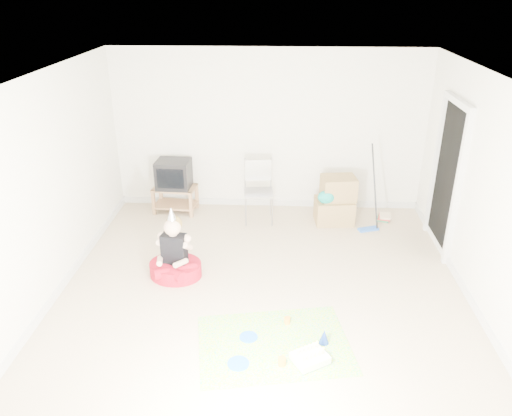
{
  "coord_description": "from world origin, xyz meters",
  "views": [
    {
      "loc": [
        0.18,
        -5.28,
        3.51
      ],
      "look_at": [
        -0.1,
        0.4,
        0.9
      ],
      "focal_mm": 35.0,
      "sensor_mm": 36.0,
      "label": 1
    }
  ],
  "objects_px": {
    "cardboard_boxes": "(335,201)",
    "folding_chair": "(259,193)",
    "seated_woman": "(175,261)",
    "birthday_cake": "(310,359)",
    "tv_stand": "(175,197)",
    "crt_tv": "(174,174)"
  },
  "relations": [
    {
      "from": "folding_chair",
      "to": "seated_woman",
      "type": "relative_size",
      "value": 1.02
    },
    {
      "from": "folding_chair",
      "to": "seated_woman",
      "type": "height_order",
      "value": "folding_chair"
    },
    {
      "from": "cardboard_boxes",
      "to": "seated_woman",
      "type": "distance_m",
      "value": 2.79
    },
    {
      "from": "seated_woman",
      "to": "tv_stand",
      "type": "bearing_deg",
      "value": 101.04
    },
    {
      "from": "birthday_cake",
      "to": "tv_stand",
      "type": "bearing_deg",
      "value": 120.21
    },
    {
      "from": "crt_tv",
      "to": "seated_woman",
      "type": "xyz_separation_m",
      "value": [
        0.39,
        -1.97,
        -0.44
      ]
    },
    {
      "from": "crt_tv",
      "to": "birthday_cake",
      "type": "bearing_deg",
      "value": -56.89
    },
    {
      "from": "seated_woman",
      "to": "birthday_cake",
      "type": "bearing_deg",
      "value": -42.87
    },
    {
      "from": "crt_tv",
      "to": "seated_woman",
      "type": "distance_m",
      "value": 2.06
    },
    {
      "from": "tv_stand",
      "to": "folding_chair",
      "type": "xyz_separation_m",
      "value": [
        1.39,
        -0.29,
        0.23
      ]
    },
    {
      "from": "tv_stand",
      "to": "cardboard_boxes",
      "type": "xyz_separation_m",
      "value": [
        2.59,
        -0.27,
        0.1
      ]
    },
    {
      "from": "cardboard_boxes",
      "to": "seated_woman",
      "type": "xyz_separation_m",
      "value": [
        -2.2,
        -1.7,
        -0.15
      ]
    },
    {
      "from": "seated_woman",
      "to": "birthday_cake",
      "type": "distance_m",
      "value": 2.28
    },
    {
      "from": "tv_stand",
      "to": "birthday_cake",
      "type": "xyz_separation_m",
      "value": [
        2.05,
        -3.52,
        -0.21
      ]
    },
    {
      "from": "crt_tv",
      "to": "folding_chair",
      "type": "distance_m",
      "value": 1.43
    },
    {
      "from": "crt_tv",
      "to": "folding_chair",
      "type": "height_order",
      "value": "folding_chair"
    },
    {
      "from": "folding_chair",
      "to": "birthday_cake",
      "type": "distance_m",
      "value": 3.32
    },
    {
      "from": "birthday_cake",
      "to": "seated_woman",
      "type": "bearing_deg",
      "value": 137.13
    },
    {
      "from": "cardboard_boxes",
      "to": "birthday_cake",
      "type": "distance_m",
      "value": 3.3
    },
    {
      "from": "cardboard_boxes",
      "to": "folding_chair",
      "type": "bearing_deg",
      "value": -179.13
    },
    {
      "from": "seated_woman",
      "to": "birthday_cake",
      "type": "height_order",
      "value": "seated_woman"
    },
    {
      "from": "crt_tv",
      "to": "cardboard_boxes",
      "type": "xyz_separation_m",
      "value": [
        2.59,
        -0.27,
        -0.3
      ]
    }
  ]
}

